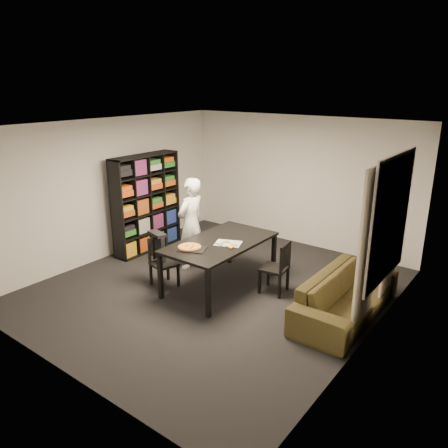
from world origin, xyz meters
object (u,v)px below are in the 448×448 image
Objects in this scene: baking_tray at (193,249)px; sofa at (347,296)px; pepperoni_pizza at (190,247)px; dining_table at (220,245)px; chair_right at (279,265)px; person at (191,224)px; bookshelf at (146,203)px; chair_left at (161,258)px.

sofa is at bearing 22.34° from baking_tray.
baking_tray is at bearing 9.84° from pepperoni_pizza.
dining_table is at bearing 72.23° from pepperoni_pizza.
pepperoni_pizza is at bearing -170.16° from baking_tray.
pepperoni_pizza is 2.41m from sofa.
dining_table is 5.40× the size of pepperoni_pizza.
chair_right is (0.88, 0.37, -0.23)m from dining_table.
person is 2.95m from sofa.
person is at bearing 90.45° from sofa.
person is (1.29, -0.16, -0.13)m from bookshelf.
baking_tray is at bearing -102.73° from dining_table.
chair_right is at bearing 90.87° from person.
baking_tray is (-0.12, -0.53, 0.08)m from dining_table.
person reaches higher than baking_tray.
sofa is at bearing 9.67° from dining_table.
chair_left is (1.38, -1.00, -0.49)m from bookshelf.
bookshelf reaches higher than person.
chair_left is 0.39× the size of sofa.
chair_right is at bearing -47.50° from chair_left.
pepperoni_pizza is 0.17× the size of sofa.
dining_table is 2.32× the size of chair_left.
sofa is (2.13, 0.87, -0.48)m from baking_tray.
chair_left is 1.91m from chair_right.
bookshelf is 3.11m from chair_right.
dining_table reaches higher than sofa.
person reaches higher than dining_table.
person is at bearing -7.07° from bookshelf.
chair_left is 0.96× the size of chair_right.
dining_table is 0.96m from person.
chair_right is (1.70, 0.89, 0.02)m from chair_left.
chair_right is 0.40× the size of sofa.
bookshelf is at bearing 153.16° from pepperoni_pizza.
baking_tray is (2.07, -1.01, -0.16)m from bookshelf.
sofa is (2.18, 0.88, -0.50)m from pepperoni_pizza.
bookshelf reaches higher than sofa.
chair_left is 0.77m from baking_tray.
pepperoni_pizza is at bearing 112.05° from sofa.
bookshelf is 1.01× the size of dining_table.
pepperoni_pizza is (-0.17, -0.54, 0.10)m from dining_table.
chair_left is at bearing -147.39° from dining_table.
baking_tray is (0.78, -0.85, -0.03)m from person.
person is at bearing -95.97° from chair_right.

